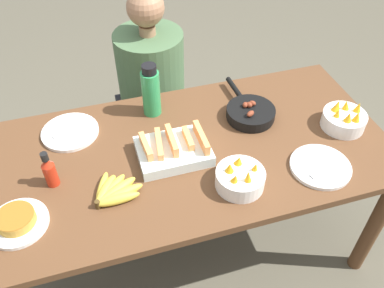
# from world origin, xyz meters

# --- Properties ---
(ground_plane) EXTENTS (14.00, 14.00, 0.00)m
(ground_plane) POSITION_xyz_m (0.00, 0.00, 0.00)
(ground_plane) COLOR #565142
(dining_table) EXTENTS (1.68, 0.84, 0.73)m
(dining_table) POSITION_xyz_m (0.00, 0.00, 0.63)
(dining_table) COLOR brown
(dining_table) RESTS_ON ground_plane
(banana_bunch) EXTENTS (0.20, 0.18, 0.04)m
(banana_bunch) POSITION_xyz_m (-0.36, -0.15, 0.75)
(banana_bunch) COLOR gold
(banana_bunch) RESTS_ON dining_table
(melon_tray) EXTENTS (0.29, 0.22, 0.10)m
(melon_tray) POSITION_xyz_m (-0.08, -0.01, 0.76)
(melon_tray) COLOR silver
(melon_tray) RESTS_ON dining_table
(skillet) EXTENTS (0.22, 0.38, 0.08)m
(skillet) POSITION_xyz_m (0.31, 0.12, 0.76)
(skillet) COLOR black
(skillet) RESTS_ON dining_table
(frittata_plate_center) EXTENTS (0.21, 0.21, 0.05)m
(frittata_plate_center) POSITION_xyz_m (-0.70, -0.18, 0.75)
(frittata_plate_center) COLOR white
(frittata_plate_center) RESTS_ON dining_table
(empty_plate_near_front) EXTENTS (0.24, 0.24, 0.02)m
(empty_plate_near_front) POSITION_xyz_m (0.46, -0.25, 0.74)
(empty_plate_near_front) COLOR white
(empty_plate_near_front) RESTS_ON dining_table
(empty_plate_far_left) EXTENTS (0.25, 0.25, 0.02)m
(empty_plate_far_left) POSITION_xyz_m (-0.48, 0.25, 0.74)
(empty_plate_far_left) COLOR white
(empty_plate_far_left) RESTS_ON dining_table
(fruit_bowl_mango) EXTENTS (0.19, 0.19, 0.12)m
(fruit_bowl_mango) POSITION_xyz_m (0.68, -0.05, 0.77)
(fruit_bowl_mango) COLOR white
(fruit_bowl_mango) RESTS_ON dining_table
(fruit_bowl_citrus) EXTENTS (0.19, 0.19, 0.12)m
(fruit_bowl_citrus) POSITION_xyz_m (0.12, -0.24, 0.77)
(fruit_bowl_citrus) COLOR white
(fruit_bowl_citrus) RESTS_ON dining_table
(water_bottle) EXTENTS (0.08, 0.08, 0.25)m
(water_bottle) POSITION_xyz_m (-0.10, 0.29, 0.85)
(water_bottle) COLOR #2D9351
(water_bottle) RESTS_ON dining_table
(hot_sauce_bottle) EXTENTS (0.05, 0.05, 0.16)m
(hot_sauce_bottle) POSITION_xyz_m (-0.57, -0.02, 0.80)
(hot_sauce_bottle) COLOR #B72814
(hot_sauce_bottle) RESTS_ON dining_table
(person_figure) EXTENTS (0.40, 0.40, 1.13)m
(person_figure) POSITION_xyz_m (-0.02, 0.71, 0.45)
(person_figure) COLOR black
(person_figure) RESTS_ON ground_plane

